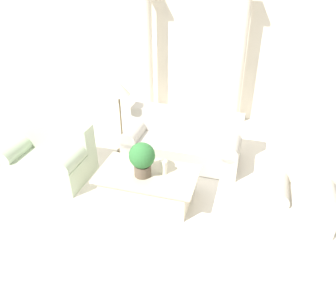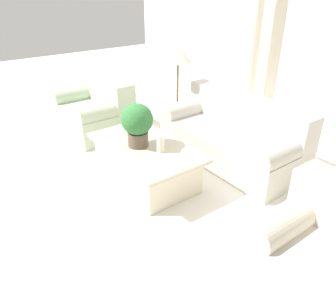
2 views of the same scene
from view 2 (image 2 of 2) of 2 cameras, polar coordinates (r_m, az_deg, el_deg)
The scene contains 10 objects.
ground_plane at distance 4.18m, azimuth 0.88°, elevation -4.25°, with size 16.00×16.00×0.00m, color silver.
wall_back at distance 5.76m, azimuth 25.52°, elevation 18.98°, with size 10.00×0.06×3.20m.
sofa_long at distance 4.43m, azimuth 11.21°, elevation 2.03°, with size 1.96×0.86×0.83m.
loveseat at distance 5.34m, azimuth -12.43°, elevation 6.42°, with size 1.28×0.86×0.83m.
coffee_table at distance 3.92m, azimuth -3.93°, elevation -2.62°, with size 1.43×0.81×0.46m.
potted_plant at distance 3.71m, azimuth -5.37°, elevation 4.23°, with size 0.36×0.36×0.51m.
pillar_candle at distance 3.63m, azimuth -1.35°, elevation 0.68°, with size 0.09×0.09×0.21m.
floor_lamp at distance 4.90m, azimuth 1.74°, elevation 15.26°, with size 0.40×0.40×1.35m.
column_left at distance 6.08m, azimuth 14.88°, elevation 18.38°, with size 0.29×0.29×2.62m.
armchair at distance 2.91m, azimuth 25.73°, elevation -15.40°, with size 0.87×0.87×0.80m.
Camera 2 is at (2.85, -2.15, 2.18)m, focal length 35.00 mm.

